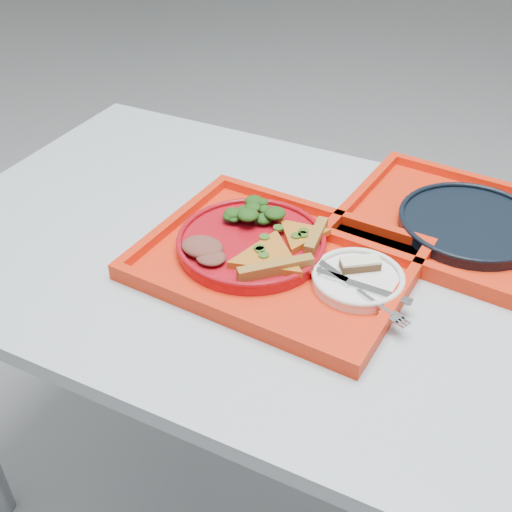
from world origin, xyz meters
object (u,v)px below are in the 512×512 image
tray_main (277,263)px  navy_plate (470,225)px  tray_far (469,231)px  dessert_bar (360,264)px  dinner_plate (251,244)px

tray_main → navy_plate: size_ratio=1.73×
tray_far → dessert_bar: dessert_bar is taller
tray_main → navy_plate: bearing=45.5°
navy_plate → tray_far: bearing=0.0°
dinner_plate → dessert_bar: dessert_bar is taller
dinner_plate → tray_main: bearing=-10.3°
tray_far → navy_plate: (0.00, 0.00, 0.01)m
dinner_plate → dessert_bar: 0.20m
tray_main → tray_far: 0.37m
tray_main → dessert_bar: (0.14, 0.02, 0.03)m
tray_main → dessert_bar: dessert_bar is taller
tray_main → dinner_plate: (-0.06, 0.01, 0.02)m
dinner_plate → navy_plate: (0.33, 0.24, -0.00)m
tray_far → dessert_bar: size_ratio=6.62×
tray_main → dinner_plate: dinner_plate is taller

